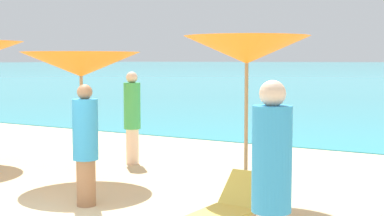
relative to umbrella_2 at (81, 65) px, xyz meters
The scene contains 7 objects.
ground_plane 7.83m from the umbrella_2, 78.85° to the left, with size 50.00×100.00×0.30m, color beige.
umbrella_2 is the anchor object (origin of this frame).
umbrella_3 3.02m from the umbrella_2, ahead, with size 1.98×1.98×2.37m.
lounge_chair_3 4.06m from the umbrella_2, 22.59° to the right, with size 0.59×1.71×0.61m.
beachgoer_0 5.42m from the umbrella_2, 30.29° to the right, with size 0.35×0.35×1.86m.
beachgoer_1 2.07m from the umbrella_2, 46.38° to the right, with size 0.35×0.35×1.69m.
beachgoer_3 1.91m from the umbrella_2, 96.14° to the left, with size 0.32×0.32×1.80m.
Camera 1 is at (5.10, -4.64, 2.03)m, focal length 53.63 mm.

